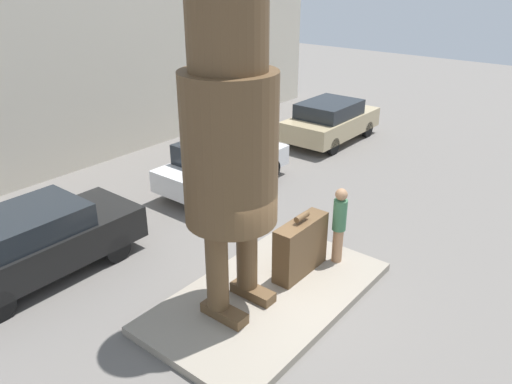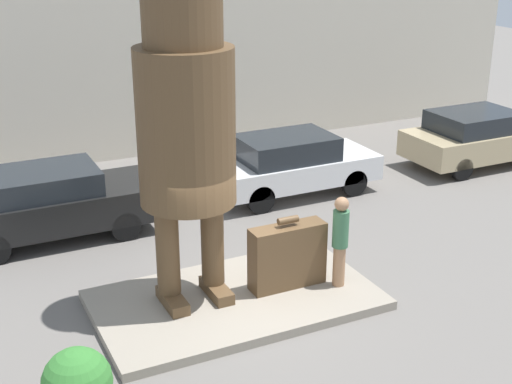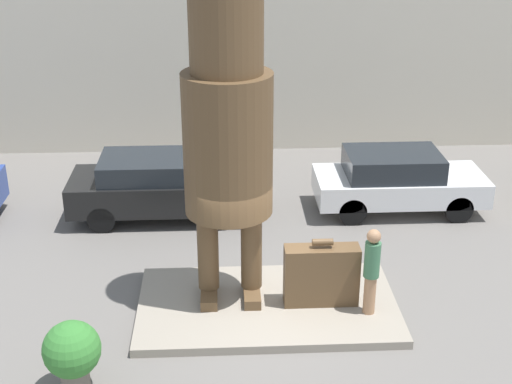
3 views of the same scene
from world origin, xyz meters
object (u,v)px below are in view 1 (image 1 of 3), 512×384
object	(u,v)px
giant_suitcase	(301,247)
parked_car_black	(35,241)
parked_car_white	(223,162)
parked_car_tan	(331,120)
tourist	(339,222)
statue_figure	(230,128)

from	to	relation	value
giant_suitcase	parked_car_black	world-z (taller)	parked_car_black
parked_car_black	parked_car_white	size ratio (longest dim) A/B	1.04
parked_car_black	parked_car_white	distance (m)	5.82
parked_car_tan	tourist	bearing A→B (deg)	-147.94
statue_figure	parked_car_black	distance (m)	5.14
statue_figure	parked_car_white	world-z (taller)	statue_figure
parked_car_black	parked_car_tan	bearing A→B (deg)	-0.61
tourist	parked_car_tan	distance (m)	8.66
parked_car_black	giant_suitcase	bearing A→B (deg)	-52.30
giant_suitcase	parked_car_tan	size ratio (longest dim) A/B	0.34
statue_figure	giant_suitcase	xyz separation A→B (m)	(1.70, -0.35, -2.87)
giant_suitcase	tourist	size ratio (longest dim) A/B	0.82
statue_figure	giant_suitcase	bearing A→B (deg)	-11.68
giant_suitcase	parked_car_tan	world-z (taller)	parked_car_tan
statue_figure	parked_car_tan	bearing A→B (deg)	21.31
statue_figure	parked_car_black	world-z (taller)	statue_figure
parked_car_white	parked_car_tan	distance (m)	5.72
statue_figure	tourist	size ratio (longest dim) A/B	3.47
parked_car_tan	giant_suitcase	bearing A→B (deg)	-152.79
giant_suitcase	parked_car_black	bearing A→B (deg)	127.70
tourist	parked_car_white	world-z (taller)	tourist
statue_figure	tourist	world-z (taller)	statue_figure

